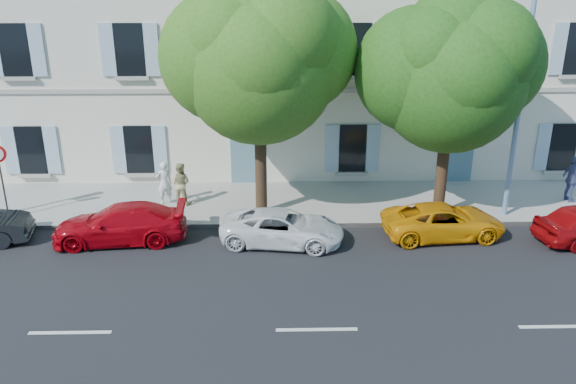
{
  "coord_description": "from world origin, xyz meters",
  "views": [
    {
      "loc": [
        -0.95,
        -15.71,
        7.89
      ],
      "look_at": [
        -0.57,
        2.0,
        1.4
      ],
      "focal_mm": 35.0,
      "sensor_mm": 36.0,
      "label": 1
    }
  ],
  "objects_px": {
    "tree_left": "(259,67)",
    "pedestrian_a": "(164,183)",
    "pedestrian_c": "(572,179)",
    "car_red_coupe": "(120,224)",
    "street_lamp": "(525,80)",
    "pedestrian_b": "(180,184)",
    "car_white_coupe": "(283,228)",
    "car_yellow_supercar": "(443,221)",
    "tree_right": "(451,80)"
  },
  "relations": [
    {
      "from": "car_white_coupe",
      "to": "pedestrian_a",
      "type": "relative_size",
      "value": 2.42
    },
    {
      "from": "street_lamp",
      "to": "pedestrian_b",
      "type": "xyz_separation_m",
      "value": [
        -11.81,
        1.5,
        -4.05
      ]
    },
    {
      "from": "pedestrian_a",
      "to": "street_lamp",
      "type": "bearing_deg",
      "value": 147.32
    },
    {
      "from": "tree_right",
      "to": "street_lamp",
      "type": "xyz_separation_m",
      "value": [
        2.42,
        -0.15,
        -0.0
      ]
    },
    {
      "from": "car_white_coupe",
      "to": "car_yellow_supercar",
      "type": "bearing_deg",
      "value": -77.51
    },
    {
      "from": "tree_right",
      "to": "pedestrian_a",
      "type": "xyz_separation_m",
      "value": [
        -10.01,
        1.43,
        -4.04
      ]
    },
    {
      "from": "car_red_coupe",
      "to": "pedestrian_b",
      "type": "distance_m",
      "value": 3.35
    },
    {
      "from": "tree_left",
      "to": "pedestrian_a",
      "type": "distance_m",
      "value": 5.83
    },
    {
      "from": "street_lamp",
      "to": "car_red_coupe",
      "type": "bearing_deg",
      "value": -173.73
    },
    {
      "from": "tree_right",
      "to": "street_lamp",
      "type": "height_order",
      "value": "street_lamp"
    },
    {
      "from": "car_red_coupe",
      "to": "tree_left",
      "type": "relative_size",
      "value": 0.53
    },
    {
      "from": "car_red_coupe",
      "to": "pedestrian_a",
      "type": "xyz_separation_m",
      "value": [
        0.9,
        3.04,
        0.35
      ]
    },
    {
      "from": "tree_left",
      "to": "pedestrian_c",
      "type": "height_order",
      "value": "tree_left"
    },
    {
      "from": "car_yellow_supercar",
      "to": "street_lamp",
      "type": "distance_m",
      "value": 5.34
    },
    {
      "from": "car_yellow_supercar",
      "to": "pedestrian_b",
      "type": "xyz_separation_m",
      "value": [
        -9.16,
        2.82,
        0.4
      ]
    },
    {
      "from": "car_red_coupe",
      "to": "tree_left",
      "type": "xyz_separation_m",
      "value": [
        4.57,
        2.03,
        4.77
      ]
    },
    {
      "from": "tree_right",
      "to": "pedestrian_a",
      "type": "distance_m",
      "value": 10.88
    },
    {
      "from": "car_yellow_supercar",
      "to": "tree_right",
      "type": "height_order",
      "value": "tree_right"
    },
    {
      "from": "car_white_coupe",
      "to": "street_lamp",
      "type": "height_order",
      "value": "street_lamp"
    },
    {
      "from": "pedestrian_b",
      "to": "car_red_coupe",
      "type": "bearing_deg",
      "value": 75.13
    },
    {
      "from": "street_lamp",
      "to": "pedestrian_c",
      "type": "distance_m",
      "value": 5.2
    },
    {
      "from": "car_red_coupe",
      "to": "tree_left",
      "type": "bearing_deg",
      "value": 109.42
    },
    {
      "from": "car_yellow_supercar",
      "to": "pedestrian_b",
      "type": "distance_m",
      "value": 9.59
    },
    {
      "from": "tree_left",
      "to": "pedestrian_a",
      "type": "bearing_deg",
      "value": 164.65
    },
    {
      "from": "car_yellow_supercar",
      "to": "street_lamp",
      "type": "bearing_deg",
      "value": -68.56
    },
    {
      "from": "tree_left",
      "to": "pedestrian_a",
      "type": "relative_size",
      "value": 4.96
    },
    {
      "from": "tree_left",
      "to": "street_lamp",
      "type": "height_order",
      "value": "street_lamp"
    },
    {
      "from": "car_yellow_supercar",
      "to": "tree_right",
      "type": "distance_m",
      "value": 4.69
    },
    {
      "from": "tree_left",
      "to": "tree_right",
      "type": "height_order",
      "value": "tree_left"
    },
    {
      "from": "car_white_coupe",
      "to": "tree_right",
      "type": "height_order",
      "value": "tree_right"
    },
    {
      "from": "car_yellow_supercar",
      "to": "tree_right",
      "type": "xyz_separation_m",
      "value": [
        0.24,
        1.47,
        4.45
      ]
    },
    {
      "from": "street_lamp",
      "to": "pedestrian_a",
      "type": "height_order",
      "value": "street_lamp"
    },
    {
      "from": "street_lamp",
      "to": "pedestrian_c",
      "type": "height_order",
      "value": "street_lamp"
    },
    {
      "from": "car_white_coupe",
      "to": "car_yellow_supercar",
      "type": "distance_m",
      "value": 5.38
    },
    {
      "from": "pedestrian_c",
      "to": "pedestrian_a",
      "type": "bearing_deg",
      "value": 81.2
    },
    {
      "from": "tree_right",
      "to": "street_lamp",
      "type": "distance_m",
      "value": 2.42
    },
    {
      "from": "car_yellow_supercar",
      "to": "pedestrian_a",
      "type": "bearing_deg",
      "value": 68.5
    },
    {
      "from": "street_lamp",
      "to": "car_white_coupe",
      "type": "bearing_deg",
      "value": -167.81
    },
    {
      "from": "tree_left",
      "to": "pedestrian_b",
      "type": "xyz_separation_m",
      "value": [
        -3.05,
        0.93,
        -4.43
      ]
    },
    {
      "from": "car_red_coupe",
      "to": "street_lamp",
      "type": "bearing_deg",
      "value": 91.67
    },
    {
      "from": "tree_left",
      "to": "street_lamp",
      "type": "distance_m",
      "value": 8.79
    },
    {
      "from": "tree_left",
      "to": "pedestrian_b",
      "type": "distance_m",
      "value": 5.46
    },
    {
      "from": "pedestrian_a",
      "to": "pedestrian_b",
      "type": "relative_size",
      "value": 1.01
    },
    {
      "from": "car_red_coupe",
      "to": "street_lamp",
      "type": "height_order",
      "value": "street_lamp"
    },
    {
      "from": "pedestrian_c",
      "to": "car_red_coupe",
      "type": "bearing_deg",
      "value": 91.77
    },
    {
      "from": "car_yellow_supercar",
      "to": "pedestrian_a",
      "type": "height_order",
      "value": "pedestrian_a"
    },
    {
      "from": "car_yellow_supercar",
      "to": "tree_left",
      "type": "relative_size",
      "value": 0.5
    },
    {
      "from": "pedestrian_a",
      "to": "tree_right",
      "type": "bearing_deg",
      "value": 146.42
    },
    {
      "from": "tree_left",
      "to": "pedestrian_a",
      "type": "height_order",
      "value": "tree_left"
    },
    {
      "from": "car_white_coupe",
      "to": "pedestrian_c",
      "type": "bearing_deg",
      "value": -65.64
    }
  ]
}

